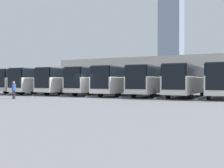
# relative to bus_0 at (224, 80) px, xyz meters

# --- Properties ---
(ground_plane) EXTENTS (600.00, 600.00, 0.00)m
(ground_plane) POSITION_rel_bus_0_xyz_m (13.27, 5.97, -1.87)
(ground_plane) COLOR gray
(bus_0) EXTENTS (2.58, 11.75, 3.35)m
(bus_0) POSITION_rel_bus_0_xyz_m (0.00, 0.00, 0.00)
(bus_0) COLOR silver
(bus_0) RESTS_ON ground_plane
(curb_divider_0) EXTENTS (0.34, 6.94, 0.15)m
(curb_divider_0) POSITION_rel_bus_0_xyz_m (1.90, 1.73, -1.79)
(curb_divider_0) COLOR #9E9E99
(curb_divider_0) RESTS_ON ground_plane
(bus_1) EXTENTS (2.58, 11.75, 3.35)m
(bus_1) POSITION_rel_bus_0_xyz_m (3.79, 0.16, 0.00)
(bus_1) COLOR silver
(bus_1) RESTS_ON ground_plane
(curb_divider_1) EXTENTS (0.34, 6.94, 0.15)m
(curb_divider_1) POSITION_rel_bus_0_xyz_m (5.69, 1.90, -1.79)
(curb_divider_1) COLOR #9E9E99
(curb_divider_1) RESTS_ON ground_plane
(bus_2) EXTENTS (2.58, 11.75, 3.35)m
(bus_2) POSITION_rel_bus_0_xyz_m (7.58, -0.17, 0.00)
(bus_2) COLOR silver
(bus_2) RESTS_ON ground_plane
(curb_divider_2) EXTENTS (0.34, 6.94, 0.15)m
(curb_divider_2) POSITION_rel_bus_0_xyz_m (9.48, 1.56, -1.79)
(curb_divider_2) COLOR #9E9E99
(curb_divider_2) RESTS_ON ground_plane
(bus_3) EXTENTS (2.58, 11.75, 3.35)m
(bus_3) POSITION_rel_bus_0_xyz_m (11.38, 0.18, 0.00)
(bus_3) COLOR silver
(bus_3) RESTS_ON ground_plane
(curb_divider_3) EXTENTS (0.34, 6.94, 0.15)m
(curb_divider_3) POSITION_rel_bus_0_xyz_m (13.27, 1.92, -1.79)
(curb_divider_3) COLOR #9E9E99
(curb_divider_3) RESTS_ON ground_plane
(bus_4) EXTENTS (2.58, 11.75, 3.35)m
(bus_4) POSITION_rel_bus_0_xyz_m (15.17, -0.37, 0.00)
(bus_4) COLOR silver
(bus_4) RESTS_ON ground_plane
(curb_divider_4) EXTENTS (0.34, 6.94, 0.15)m
(curb_divider_4) POSITION_rel_bus_0_xyz_m (17.06, 1.36, -1.79)
(curb_divider_4) COLOR #9E9E99
(curb_divider_4) RESTS_ON ground_plane
(bus_5) EXTENTS (2.58, 11.75, 3.35)m
(bus_5) POSITION_rel_bus_0_xyz_m (18.96, 0.15, 0.00)
(bus_5) COLOR silver
(bus_5) RESTS_ON ground_plane
(curb_divider_5) EXTENTS (0.34, 6.94, 0.15)m
(curb_divider_5) POSITION_rel_bus_0_xyz_m (20.86, 1.88, -1.79)
(curb_divider_5) COLOR #9E9E99
(curb_divider_5) RESTS_ON ground_plane
(bus_6) EXTENTS (2.58, 11.75, 3.35)m
(bus_6) POSITION_rel_bus_0_xyz_m (22.75, 0.61, 0.00)
(bus_6) COLOR silver
(bus_6) RESTS_ON ground_plane
(curb_divider_6) EXTENTS (0.34, 6.94, 0.15)m
(curb_divider_6) POSITION_rel_bus_0_xyz_m (24.65, 2.34, -1.79)
(curb_divider_6) COLOR #9E9E99
(curb_divider_6) RESTS_ON ground_plane
(bus_7) EXTENTS (2.58, 11.75, 3.35)m
(bus_7) POSITION_rel_bus_0_xyz_m (26.54, -0.39, 0.00)
(bus_7) COLOR silver
(bus_7) RESTS_ON ground_plane
(pedestrian) EXTENTS (0.51, 0.51, 1.70)m
(pedestrian) POSITION_rel_bus_0_xyz_m (17.89, 11.03, -0.95)
(pedestrian) COLOR black
(pedestrian) RESTS_ON ground_plane
(station_building) EXTENTS (34.10, 16.57, 5.82)m
(station_building) POSITION_rel_bus_0_xyz_m (13.27, -19.37, 1.07)
(station_building) COLOR beige
(station_building) RESTS_ON ground_plane
(office_tower) EXTENTS (15.24, 15.24, 73.37)m
(office_tower) POSITION_rel_bus_0_xyz_m (50.97, -167.16, 34.22)
(office_tower) COLOR #7F8EA3
(office_tower) RESTS_ON ground_plane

